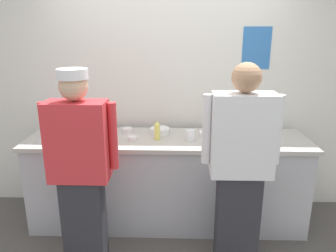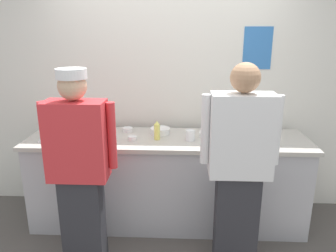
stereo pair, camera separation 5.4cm
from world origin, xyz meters
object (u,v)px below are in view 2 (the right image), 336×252
plate_stack_rear (210,134)px  squeeze_bottle_primary (157,131)px  chef_center (239,165)px  deli_cup (190,135)px  ramekin_red_sauce (111,137)px  ramekin_green_sauce (128,130)px  ramekin_orange_sauce (132,138)px  plate_stack_front (160,131)px  mixing_bowl_steel (244,132)px  sheet_tray (67,135)px  chef_near_left (79,167)px

plate_stack_rear → squeeze_bottle_primary: size_ratio=1.14×
chef_center → deli_cup: (-0.38, 0.56, 0.06)m
ramekin_red_sauce → squeeze_bottle_primary: bearing=4.1°
ramekin_green_sauce → ramekin_orange_sauce: size_ratio=1.27×
ramekin_orange_sauce → deli_cup: 0.56m
plate_stack_front → mixing_bowl_steel: mixing_bowl_steel is taller
plate_stack_rear → chef_center: bearing=-74.8°
sheet_tray → chef_near_left: bearing=-63.5°
chef_near_left → squeeze_bottle_primary: size_ratio=8.98×
ramekin_green_sauce → sheet_tray: bearing=-162.2°
plate_stack_front → ramekin_orange_sauce: bearing=-139.0°
ramekin_red_sauce → deli_cup: bearing=1.2°
chef_near_left → ramekin_red_sauce: bearing=77.1°
plate_stack_rear → plate_stack_front: bearing=171.1°
ramekin_green_sauce → deli_cup: 0.70m
deli_cup → chef_center: bearing=-55.4°
plate_stack_front → mixing_bowl_steel: bearing=-7.2°
deli_cup → ramekin_red_sauce: bearing=-178.8°
chef_center → sheet_tray: size_ratio=3.65×
plate_stack_front → plate_stack_rear: 0.51m
deli_cup → ramekin_green_sauce: bearing=159.2°
ramekin_red_sauce → deli_cup: size_ratio=1.05×
chef_center → ramekin_green_sauce: (-1.04, 0.81, 0.04)m
plate_stack_front → plate_stack_rear: (0.50, -0.08, -0.01)m
deli_cup → plate_stack_rear: bearing=32.1°
plate_stack_rear → ramekin_red_sauce: bearing=-171.7°
squeeze_bottle_primary → ramekin_orange_sauce: 0.25m
chef_center → ramekin_green_sauce: bearing=142.1°
plate_stack_front → deli_cup: deli_cup is taller
plate_stack_rear → ramekin_orange_sauce: (-0.76, -0.14, -0.00)m
squeeze_bottle_primary → deli_cup: squeeze_bottle_primary is taller
plate_stack_front → plate_stack_rear: plate_stack_front is taller
chef_near_left → ramekin_red_sauce: size_ratio=15.51×
plate_stack_front → squeeze_bottle_primary: 0.20m
plate_stack_rear → ramekin_red_sauce: (-0.97, -0.14, 0.00)m
chef_center → deli_cup: chef_center is taller
plate_stack_front → sheet_tray: 0.94m
sheet_tray → deli_cup: size_ratio=4.58×
ramekin_red_sauce → ramekin_orange_sauce: 0.21m
mixing_bowl_steel → ramekin_green_sauce: 1.20m
plate_stack_front → ramekin_green_sauce: (-0.35, 0.04, -0.01)m
mixing_bowl_steel → deli_cup: (-0.54, -0.10, -0.01)m
chef_near_left → squeeze_bottle_primary: (0.58, 0.63, 0.12)m
chef_near_left → plate_stack_rear: chef_near_left is taller
chef_near_left → plate_stack_front: size_ratio=8.29×
mixing_bowl_steel → ramekin_red_sauce: (-1.30, -0.11, -0.03)m
plate_stack_front → ramekin_orange_sauce: size_ratio=2.45×
mixing_bowl_steel → ramekin_green_sauce: (-1.19, 0.15, -0.03)m
ramekin_orange_sauce → mixing_bowl_steel: bearing=6.1°
chef_near_left → chef_center: bearing=2.3°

